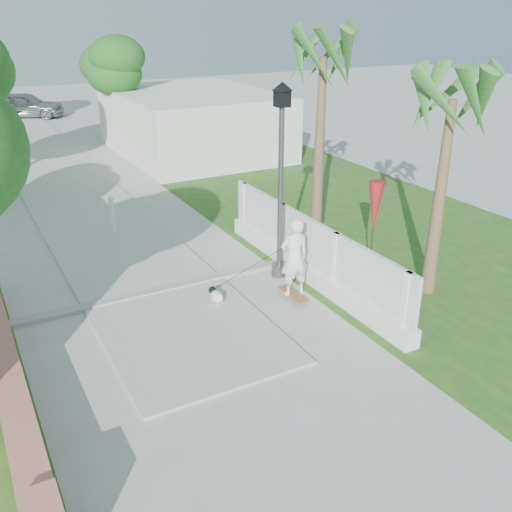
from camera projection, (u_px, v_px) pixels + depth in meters
ground at (302, 470)px, 7.86m from camera, size 90.00×90.00×0.00m
path_strip at (44, 158)px, 23.93m from camera, size 3.20×36.00×0.06m
curb at (155, 291)px, 12.66m from camera, size 6.50×0.25×0.10m
grass_right at (353, 216)px, 17.35m from camera, size 8.00×20.00×0.01m
pink_wall at (9, 383)px, 9.14m from camera, size 0.45×8.20×0.80m
lattice_fence at (309, 258)px, 13.15m from camera, size 0.35×7.00×1.50m
building_right at (193, 122)px, 24.44m from camera, size 6.00×8.00×2.60m
street_lamp at (281, 176)px, 12.58m from camera, size 0.44×0.44×4.44m
bollard at (112, 215)px, 15.75m from camera, size 0.14×0.14×1.09m
patio_umbrella at (375, 207)px, 12.90m from camera, size 0.36×0.36×2.30m
tree_path_right at (111, 68)px, 23.94m from camera, size 3.00×3.00×4.79m
palm_far at (323, 71)px, 13.30m from camera, size 1.80×1.80×5.30m
palm_near at (451, 112)px, 11.21m from camera, size 1.80×1.80×4.70m
skateboarder at (264, 265)px, 12.09m from camera, size 1.92×1.19×1.86m
dog at (216, 296)px, 12.16m from camera, size 0.28×0.54×0.37m
parked_car at (24, 105)px, 32.41m from camera, size 4.57×3.33×1.45m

